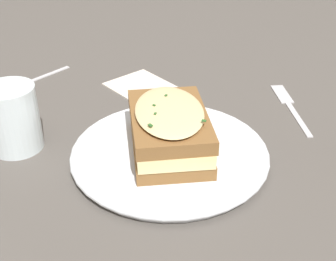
# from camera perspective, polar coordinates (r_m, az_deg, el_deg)

# --- Properties ---
(ground_plane) EXTENTS (2.40, 2.40, 0.00)m
(ground_plane) POSITION_cam_1_polar(r_m,az_deg,el_deg) (0.64, -1.46, -4.42)
(ground_plane) COLOR #514C47
(dinner_plate) EXTENTS (0.27, 0.27, 0.02)m
(dinner_plate) POSITION_cam_1_polar(r_m,az_deg,el_deg) (0.65, 0.00, -2.71)
(dinner_plate) COLOR white
(dinner_plate) RESTS_ON ground_plane
(sandwich) EXTENTS (0.19, 0.17, 0.07)m
(sandwich) POSITION_cam_1_polar(r_m,az_deg,el_deg) (0.63, 0.13, 0.15)
(sandwich) COLOR brown
(sandwich) RESTS_ON dinner_plate
(water_glass) EXTENTS (0.07, 0.07, 0.10)m
(water_glass) POSITION_cam_1_polar(r_m,az_deg,el_deg) (0.69, -18.38, 1.44)
(water_glass) COLOR silver
(water_glass) RESTS_ON ground_plane
(fork) EXTENTS (0.15, 0.12, 0.00)m
(fork) POSITION_cam_1_polar(r_m,az_deg,el_deg) (0.82, 14.40, 3.34)
(fork) COLOR silver
(fork) RESTS_ON ground_plane
(spoon) EXTENTS (0.05, 0.16, 0.01)m
(spoon) POSITION_cam_1_polar(r_m,az_deg,el_deg) (0.89, -18.32, 5.18)
(spoon) COLOR silver
(spoon) RESTS_ON ground_plane
(napkin) EXTENTS (0.12, 0.10, 0.00)m
(napkin) POSITION_cam_1_polar(r_m,az_deg,el_deg) (0.85, -3.15, 5.37)
(napkin) COLOR silver
(napkin) RESTS_ON ground_plane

